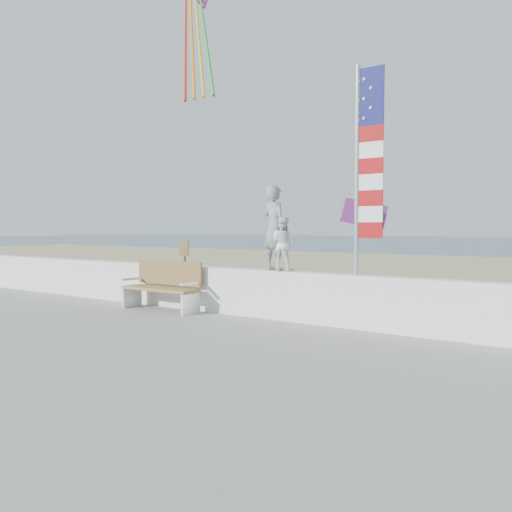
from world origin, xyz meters
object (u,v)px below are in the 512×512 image
(child, at_px, (282,244))
(bench, at_px, (163,285))
(flag, at_px, (364,160))
(adult, at_px, (275,228))

(child, distance_m, bench, 2.82)
(bench, distance_m, flag, 4.86)
(adult, xyz_separation_m, child, (0.17, 0.00, -0.29))
(child, bearing_deg, adult, -9.81)
(child, height_order, bench, child)
(child, bearing_deg, flag, 170.18)
(adult, bearing_deg, child, -160.74)
(adult, distance_m, bench, 2.78)
(child, relative_size, bench, 0.56)
(child, relative_size, flag, 0.29)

